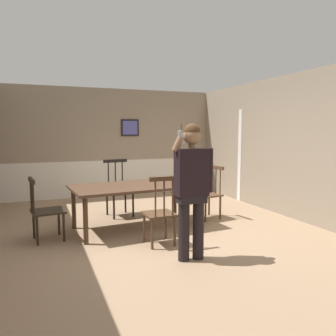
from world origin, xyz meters
name	(u,v)px	position (x,y,z in m)	size (l,w,h in m)	color
ground_plane	(163,235)	(0.00, 0.00, 0.00)	(7.87, 7.87, 0.00)	#9E7F60
room_back_partition	(112,145)	(0.00, 3.58, 1.28)	(5.29, 0.17, 2.65)	gray
room_right_partition	(300,147)	(2.64, 0.01, 1.32)	(0.13, 7.15, 2.65)	gray
dining_table	(137,189)	(-0.26, 0.54, 0.66)	(2.17, 1.25, 0.73)	#4C3323
chair_near_window	(45,210)	(-1.69, 0.42, 0.46)	(0.51, 0.51, 0.94)	#2D2319
chair_by_doorway	(209,193)	(1.16, 0.66, 0.47)	(0.48, 0.48, 0.97)	#513823
chair_at_table_head	(160,212)	(-0.19, -0.39, 0.47)	(0.43, 0.43, 1.00)	#513823
chair_opposite_corner	(119,190)	(-0.34, 1.47, 0.50)	(0.53, 0.53, 1.07)	black
person_figure	(192,183)	(-0.01, -1.04, 0.98)	(0.55, 0.23, 1.70)	black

